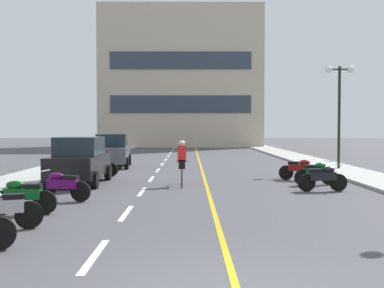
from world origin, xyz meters
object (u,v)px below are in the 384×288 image
(motorcycle_4, at_px, (323,178))
(cyclist_rider, at_px, (182,162))
(motorcycle_2, at_px, (22,196))
(parked_car_near, at_px, (80,160))
(motorcycle_6, at_px, (300,169))
(street_lamp_mid, at_px, (339,93))
(motorcycle_3, at_px, (62,185))
(parked_car_mid, at_px, (112,150))
(motorcycle_7, at_px, (99,166))
(motorcycle_5, at_px, (316,173))
(motorcycle_1, at_px, (1,208))

(motorcycle_4, bearing_deg, cyclist_rider, 161.95)
(motorcycle_2, bearing_deg, parked_car_near, 90.32)
(motorcycle_2, xyz_separation_m, motorcycle_6, (8.76, 7.63, 0.00))
(motorcycle_2, relative_size, motorcycle_6, 1.03)
(motorcycle_2, xyz_separation_m, motorcycle_4, (8.75, 4.23, 0.00))
(street_lamp_mid, bearing_deg, motorcycle_6, -124.32)
(motorcycle_2, xyz_separation_m, motorcycle_3, (0.44, 2.09, 0.00))
(street_lamp_mid, distance_m, parked_car_near, 13.40)
(parked_car_near, bearing_deg, street_lamp_mid, 25.62)
(motorcycle_2, distance_m, cyclist_rider, 7.02)
(parked_car_near, bearing_deg, motorcycle_2, -89.68)
(parked_car_mid, height_order, motorcycle_7, parked_car_mid)
(motorcycle_3, relative_size, cyclist_rider, 0.96)
(motorcycle_2, xyz_separation_m, motorcycle_5, (8.98, 6.00, 0.00))
(motorcycle_6, bearing_deg, motorcycle_3, -146.33)
(parked_car_near, relative_size, motorcycle_3, 2.48)
(motorcycle_2, height_order, motorcycle_5, same)
(motorcycle_2, height_order, motorcycle_6, same)
(motorcycle_2, distance_m, motorcycle_3, 2.13)
(parked_car_mid, relative_size, motorcycle_4, 2.54)
(street_lamp_mid, distance_m, parked_car_mid, 12.36)
(motorcycle_1, relative_size, cyclist_rider, 0.93)
(motorcycle_2, bearing_deg, motorcycle_7, 89.11)
(parked_car_mid, xyz_separation_m, motorcycle_1, (0.26, -15.99, -0.44))
(motorcycle_6, bearing_deg, parked_car_near, -171.74)
(motorcycle_3, bearing_deg, motorcycle_5, 24.60)
(motorcycle_6, bearing_deg, street_lamp_mid, 55.68)
(parked_car_near, bearing_deg, motorcycle_1, -88.33)
(motorcycle_4, height_order, motorcycle_7, same)
(street_lamp_mid, height_order, motorcycle_3, street_lamp_mid)
(motorcycle_4, relative_size, motorcycle_6, 1.03)
(parked_car_mid, xyz_separation_m, cyclist_rider, (3.96, -8.31, -0.03))
(parked_car_mid, distance_m, motorcycle_6, 10.96)
(motorcycle_6, bearing_deg, motorcycle_7, 169.13)
(motorcycle_7, bearing_deg, motorcycle_2, -90.89)
(parked_car_near, distance_m, motorcycle_5, 9.03)
(street_lamp_mid, height_order, parked_car_mid, street_lamp_mid)
(motorcycle_1, distance_m, motorcycle_4, 10.50)
(motorcycle_1, xyz_separation_m, motorcycle_7, (-0.06, 11.15, 0.00))
(street_lamp_mid, height_order, motorcycle_7, street_lamp_mid)
(motorcycle_4, distance_m, motorcycle_7, 9.98)
(motorcycle_4, bearing_deg, parked_car_mid, 131.69)
(motorcycle_5, bearing_deg, parked_car_near, 177.73)
(motorcycle_3, height_order, motorcycle_5, same)
(parked_car_near, bearing_deg, parked_car_mid, 90.14)
(motorcycle_2, relative_size, motorcycle_5, 1.01)
(motorcycle_1, distance_m, motorcycle_3, 3.96)
(motorcycle_5, height_order, motorcycle_7, same)
(motorcycle_1, height_order, motorcycle_3, same)
(motorcycle_1, relative_size, motorcycle_3, 0.97)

